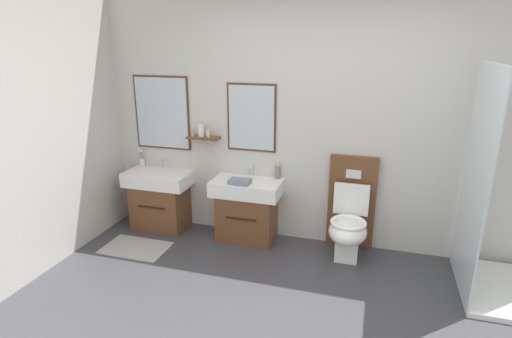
{
  "coord_description": "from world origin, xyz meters",
  "views": [
    {
      "loc": [
        0.52,
        -2.38,
        2.12
      ],
      "look_at": [
        -0.64,
        1.47,
        0.84
      ],
      "focal_mm": 28.86,
      "sensor_mm": 36.0,
      "label": 1
    }
  ],
  "objects_px": {
    "vanity_sink_left": "(160,198)",
    "vanity_sink_right": "(247,208)",
    "folded_hand_towel": "(240,182)",
    "shower_tray": "(500,249)",
    "toilet": "(349,220)",
    "soap_dispenser": "(278,172)",
    "toothbrush_cup": "(142,161)"
  },
  "relations": [
    {
      "from": "toilet",
      "to": "folded_hand_towel",
      "type": "xyz_separation_m",
      "value": [
        -1.14,
        -0.1,
        0.33
      ]
    },
    {
      "from": "toilet",
      "to": "shower_tray",
      "type": "bearing_deg",
      "value": -13.89
    },
    {
      "from": "vanity_sink_left",
      "to": "toilet",
      "type": "xyz_separation_m",
      "value": [
        2.15,
        -0.02,
        0.01
      ]
    },
    {
      "from": "vanity_sink_right",
      "to": "folded_hand_towel",
      "type": "distance_m",
      "value": 0.36
    },
    {
      "from": "toothbrush_cup",
      "to": "folded_hand_towel",
      "type": "relative_size",
      "value": 0.93
    },
    {
      "from": "vanity_sink_left",
      "to": "toilet",
      "type": "height_order",
      "value": "toilet"
    },
    {
      "from": "toilet",
      "to": "toothbrush_cup",
      "type": "height_order",
      "value": "toilet"
    },
    {
      "from": "vanity_sink_right",
      "to": "toothbrush_cup",
      "type": "bearing_deg",
      "value": 174.07
    },
    {
      "from": "toothbrush_cup",
      "to": "soap_dispenser",
      "type": "distance_m",
      "value": 1.65
    },
    {
      "from": "toothbrush_cup",
      "to": "shower_tray",
      "type": "height_order",
      "value": "shower_tray"
    },
    {
      "from": "soap_dispenser",
      "to": "vanity_sink_left",
      "type": "bearing_deg",
      "value": -173.69
    },
    {
      "from": "toothbrush_cup",
      "to": "soap_dispenser",
      "type": "relative_size",
      "value": 1.15
    },
    {
      "from": "toilet",
      "to": "shower_tray",
      "type": "relative_size",
      "value": 0.51
    },
    {
      "from": "vanity_sink_right",
      "to": "folded_hand_towel",
      "type": "relative_size",
      "value": 3.37
    },
    {
      "from": "toilet",
      "to": "folded_hand_towel",
      "type": "distance_m",
      "value": 1.19
    },
    {
      "from": "toothbrush_cup",
      "to": "shower_tray",
      "type": "relative_size",
      "value": 0.11
    },
    {
      "from": "vanity_sink_right",
      "to": "soap_dispenser",
      "type": "xyz_separation_m",
      "value": [
        0.3,
        0.15,
        0.39
      ]
    },
    {
      "from": "soap_dispenser",
      "to": "shower_tray",
      "type": "height_order",
      "value": "shower_tray"
    },
    {
      "from": "vanity_sink_left",
      "to": "soap_dispenser",
      "type": "xyz_separation_m",
      "value": [
        1.36,
        0.15,
        0.39
      ]
    },
    {
      "from": "vanity_sink_left",
      "to": "soap_dispenser",
      "type": "relative_size",
      "value": 4.15
    },
    {
      "from": "vanity_sink_left",
      "to": "vanity_sink_right",
      "type": "bearing_deg",
      "value": 0.0
    },
    {
      "from": "vanity_sink_left",
      "to": "toilet",
      "type": "relative_size",
      "value": 0.74
    },
    {
      "from": "toilet",
      "to": "shower_tray",
      "type": "height_order",
      "value": "shower_tray"
    },
    {
      "from": "folded_hand_towel",
      "to": "shower_tray",
      "type": "bearing_deg",
      "value": -5.17
    },
    {
      "from": "vanity_sink_right",
      "to": "toilet",
      "type": "bearing_deg",
      "value": -1.07
    },
    {
      "from": "toilet",
      "to": "vanity_sink_left",
      "type": "bearing_deg",
      "value": 179.46
    },
    {
      "from": "vanity_sink_right",
      "to": "folded_hand_towel",
      "type": "xyz_separation_m",
      "value": [
        -0.04,
        -0.12,
        0.34
      ]
    },
    {
      "from": "vanity_sink_right",
      "to": "vanity_sink_left",
      "type": "bearing_deg",
      "value": 180.0
    },
    {
      "from": "vanity_sink_left",
      "to": "toothbrush_cup",
      "type": "xyz_separation_m",
      "value": [
        -0.29,
        0.14,
        0.38
      ]
    },
    {
      "from": "toothbrush_cup",
      "to": "toilet",
      "type": "bearing_deg",
      "value": -3.76
    },
    {
      "from": "vanity_sink_right",
      "to": "folded_hand_towel",
      "type": "bearing_deg",
      "value": -108.55
    },
    {
      "from": "toothbrush_cup",
      "to": "vanity_sink_left",
      "type": "bearing_deg",
      "value": -25.72
    }
  ]
}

